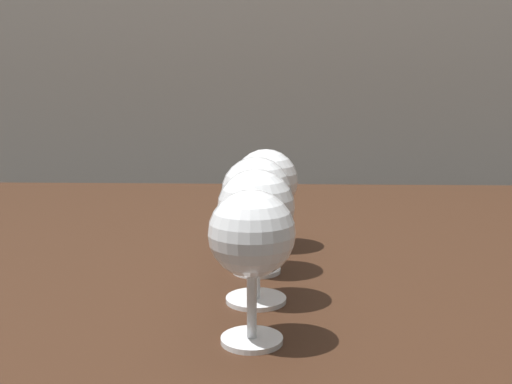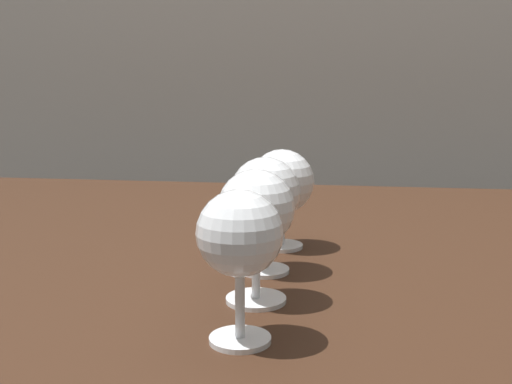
# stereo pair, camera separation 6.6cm
# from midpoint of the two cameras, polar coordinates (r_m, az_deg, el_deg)

# --- Properties ---
(dining_table) EXTENTS (1.58, 0.95, 0.73)m
(dining_table) POSITION_cam_midpoint_polar(r_m,az_deg,el_deg) (0.96, 3.12, -8.60)
(dining_table) COLOR #382114
(dining_table) RESTS_ON ground_plane
(wine_glass_cabernet) EXTENTS (0.08, 0.08, 0.14)m
(wine_glass_cabernet) POSITION_cam_midpoint_polar(r_m,az_deg,el_deg) (0.57, 1.90, -4.00)
(wine_glass_cabernet) COLOR white
(wine_glass_cabernet) RESTS_ON dining_table
(wine_glass_port) EXTENTS (0.08, 0.08, 0.14)m
(wine_glass_port) POSITION_cam_midpoint_polar(r_m,az_deg,el_deg) (0.67, 2.85, -1.85)
(wine_glass_port) COLOR white
(wine_glass_port) RESTS_ON dining_table
(wine_glass_empty) EXTENTS (0.08, 0.08, 0.14)m
(wine_glass_empty) POSITION_cam_midpoint_polar(r_m,az_deg,el_deg) (0.77, 3.29, -0.27)
(wine_glass_empty) COLOR white
(wine_glass_empty) RESTS_ON dining_table
(wine_glass_merlot) EXTENTS (0.09, 0.09, 0.14)m
(wine_glass_merlot) POSITION_cam_midpoint_polar(r_m,az_deg,el_deg) (0.88, 4.47, 0.84)
(wine_glass_merlot) COLOR white
(wine_glass_merlot) RESTS_ON dining_table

